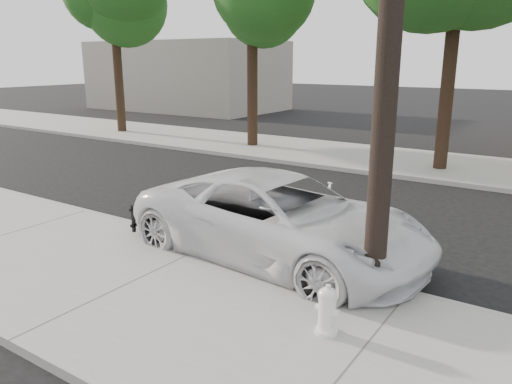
# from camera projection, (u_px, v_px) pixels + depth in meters

# --- Properties ---
(ground) EXTENTS (120.00, 120.00, 0.00)m
(ground) POSITION_uv_depth(u_px,v_px,m) (269.00, 222.00, 11.89)
(ground) COLOR black
(ground) RESTS_ON ground
(near_sidewalk) EXTENTS (90.00, 4.40, 0.15)m
(near_sidewalk) POSITION_uv_depth(u_px,v_px,m) (133.00, 285.00, 8.41)
(near_sidewalk) COLOR gray
(near_sidewalk) RESTS_ON ground
(far_sidewalk) EXTENTS (90.00, 5.00, 0.15)m
(far_sidewalk) POSITION_uv_depth(u_px,v_px,m) (389.00, 160.00, 18.71)
(far_sidewalk) COLOR gray
(far_sidewalk) RESTS_ON ground
(curb_near) EXTENTS (90.00, 0.12, 0.16)m
(curb_near) POSITION_uv_depth(u_px,v_px,m) (214.00, 246.00, 10.18)
(curb_near) COLOR #9E9B93
(curb_near) RESTS_ON ground
(building_far) EXTENTS (14.00, 8.00, 5.00)m
(building_far) POSITION_uv_depth(u_px,v_px,m) (187.00, 76.00, 38.02)
(building_far) COLOR gray
(building_far) RESTS_ON ground
(police_cruiser) EXTENTS (6.15, 3.24, 1.65)m
(police_cruiser) POSITION_uv_depth(u_px,v_px,m) (279.00, 218.00, 9.50)
(police_cruiser) COLOR silver
(police_cruiser) RESTS_ON ground
(fire_hydrant) EXTENTS (0.34, 0.32, 0.66)m
(fire_hydrant) POSITION_uv_depth(u_px,v_px,m) (327.00, 311.00, 6.74)
(fire_hydrant) COLOR white
(fire_hydrant) RESTS_ON near_sidewalk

